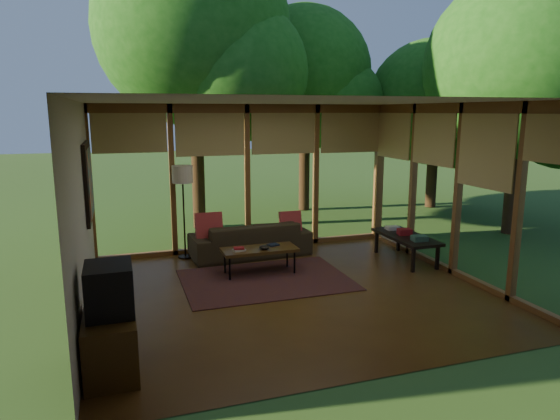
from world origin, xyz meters
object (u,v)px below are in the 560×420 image
object	(u,v)px
media_cabinet	(111,341)
television	(109,289)
side_console	(406,238)
floor_lamp	(183,180)
sofa	(250,239)
coffee_table	(260,250)

from	to	relation	value
media_cabinet	television	distance (m)	0.55
side_console	media_cabinet	bearing A→B (deg)	-154.35
media_cabinet	floor_lamp	bearing A→B (deg)	71.60
sofa	side_console	size ratio (longest dim) A/B	1.51
sofa	floor_lamp	xyz separation A→B (m)	(-1.14, 0.25, 1.10)
sofa	floor_lamp	world-z (taller)	floor_lamp
floor_lamp	coffee_table	distance (m)	1.93
floor_lamp	media_cabinet	bearing A→B (deg)	-108.40
media_cabinet	television	size ratio (longest dim) A/B	1.82
coffee_table	side_console	distance (m)	2.62
sofa	floor_lamp	distance (m)	1.60
coffee_table	sofa	bearing A→B (deg)	83.28
media_cabinet	coffee_table	distance (m)	3.33
coffee_table	floor_lamp	bearing A→B (deg)	128.09
media_cabinet	side_console	world-z (taller)	media_cabinet
sofa	floor_lamp	bearing A→B (deg)	-15.88
sofa	television	world-z (taller)	television
sofa	side_console	world-z (taller)	sofa
floor_lamp	side_console	world-z (taller)	floor_lamp
sofa	television	xyz separation A→B (m)	(-2.36, -3.49, 0.54)
sofa	side_console	bearing A→B (deg)	151.65
sofa	television	size ratio (longest dim) A/B	3.85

